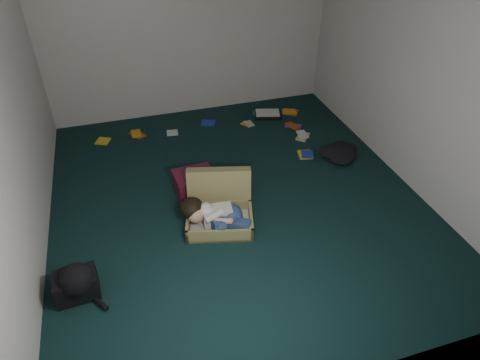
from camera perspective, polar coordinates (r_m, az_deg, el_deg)
floor at (r=4.84m, az=-0.52°, el=-2.33°), size 4.50×4.50×0.00m
wall_back at (r=6.21m, az=-6.95°, el=20.02°), size 4.50×0.00×4.50m
wall_front at (r=2.45m, az=14.86°, el=-10.03°), size 4.50×0.00×4.50m
wall_left at (r=4.12m, az=-28.61°, el=6.99°), size 0.00×4.50×4.50m
wall_right at (r=5.05m, az=22.39°, el=13.74°), size 0.00×4.50×4.50m
suitcase at (r=4.48m, az=-2.75°, el=-3.63°), size 0.82×0.81×0.50m
person at (r=4.32m, az=-3.38°, el=-4.67°), size 0.69×0.48×0.31m
maroon_bin at (r=4.81m, az=-6.08°, el=-0.56°), size 0.46×0.37×0.30m
backpack at (r=4.02m, az=-21.01°, el=-12.87°), size 0.47×0.38×0.27m
clothing_pile at (r=5.63m, az=13.01°, el=3.68°), size 0.44×0.36×0.14m
paper_tray at (r=6.48m, az=3.69°, el=8.76°), size 0.45×0.39×0.05m
book_scatter at (r=6.10m, az=-1.03°, el=6.78°), size 2.97×1.47×0.02m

